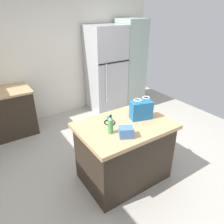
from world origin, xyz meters
name	(u,v)px	position (x,y,z in m)	size (l,w,h in m)	color
ground	(108,168)	(0.00, 0.00, 0.00)	(5.97, 5.97, 0.00)	#ADA89E
back_wall	(47,54)	(-0.02, 2.28, 1.35)	(4.98, 0.13, 2.69)	silver
kitchen_island	(124,151)	(0.11, -0.26, 0.44)	(1.21, 0.86, 0.87)	#33281E
refrigerator	(106,70)	(1.15, 1.87, 0.95)	(0.79, 0.71, 1.90)	#B7B7BC
tall_cabinet	(130,63)	(1.84, 1.87, 1.00)	(0.54, 0.63, 2.00)	#9EB2A8
shopping_bag	(141,110)	(0.38, -0.25, 1.00)	(0.32, 0.22, 0.29)	#236BAD
small_box	(126,132)	(-0.06, -0.50, 0.93)	(0.16, 0.13, 0.12)	#4775B7
bottle	(111,125)	(-0.16, -0.34, 0.98)	(0.07, 0.07, 0.24)	#4C9956
ear_defenders	(110,121)	(-0.04, -0.12, 0.90)	(0.20, 0.20, 0.06)	black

